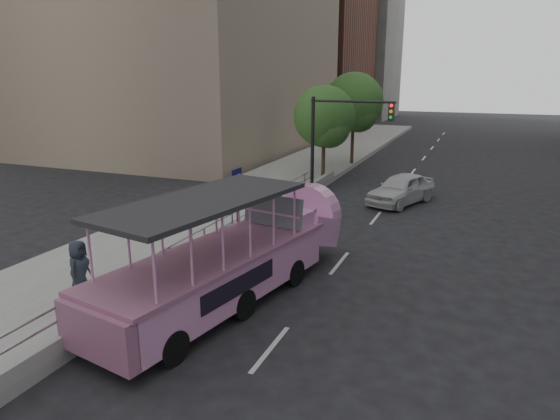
% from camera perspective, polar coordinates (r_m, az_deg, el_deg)
% --- Properties ---
extents(ground, '(160.00, 160.00, 0.00)m').
position_cam_1_polar(ground, '(14.19, -1.62, -10.96)').
color(ground, black).
extents(sidewalk, '(5.50, 80.00, 0.30)m').
position_cam_1_polar(sidewalk, '(25.00, -4.42, 1.04)').
color(sidewalk, '#A2A29D').
rests_on(sidewalk, ground).
extents(kerb_wall, '(0.24, 30.00, 0.36)m').
position_cam_1_polar(kerb_wall, '(16.98, -8.58, -4.86)').
color(kerb_wall, '#A4A49F').
rests_on(kerb_wall, sidewalk).
extents(guardrail, '(0.07, 22.00, 0.71)m').
position_cam_1_polar(guardrail, '(16.76, -8.67, -2.73)').
color(guardrail, '#B2B2B7').
rests_on(guardrail, kerb_wall).
extents(duck_boat, '(4.03, 9.85, 3.19)m').
position_cam_1_polar(duck_boat, '(14.49, -4.99, -5.35)').
color(duck_boat, black).
rests_on(duck_boat, ground).
extents(car, '(3.27, 4.77, 1.51)m').
position_cam_1_polar(car, '(25.62, 13.71, 2.38)').
color(car, silver).
rests_on(car, ground).
extents(pedestrian_far, '(0.70, 0.92, 1.70)m').
position_cam_1_polar(pedestrian_far, '(14.60, -21.96, -6.43)').
color(pedestrian_far, '#282F3B').
rests_on(pedestrian_far, sidewalk).
extents(parking_sign, '(0.09, 0.69, 3.06)m').
position_cam_1_polar(parking_sign, '(17.89, -4.89, 1.03)').
color(parking_sign, black).
rests_on(parking_sign, ground).
extents(traffic_signal, '(4.20, 0.32, 5.20)m').
position_cam_1_polar(traffic_signal, '(25.24, 6.36, 8.86)').
color(traffic_signal, black).
rests_on(traffic_signal, ground).
extents(street_tree_near, '(3.52, 3.52, 5.72)m').
position_cam_1_polar(street_tree_near, '(28.94, 5.21, 10.33)').
color(street_tree_near, '#382519').
rests_on(street_tree_near, ground).
extents(street_tree_far, '(3.97, 3.97, 6.45)m').
position_cam_1_polar(street_tree_far, '(34.62, 8.56, 11.83)').
color(street_tree_far, '#382519').
rests_on(street_tree_far, ground).
extents(midrise_brick, '(18.00, 16.00, 26.00)m').
position_cam_1_polar(midrise_brick, '(64.33, 1.09, 21.25)').
color(midrise_brick, brown).
rests_on(midrise_brick, ground).
extents(midrise_stone_b, '(16.00, 14.00, 20.00)m').
position_cam_1_polar(midrise_stone_b, '(78.63, 6.95, 17.86)').
color(midrise_stone_b, gray).
rests_on(midrise_stone_b, ground).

